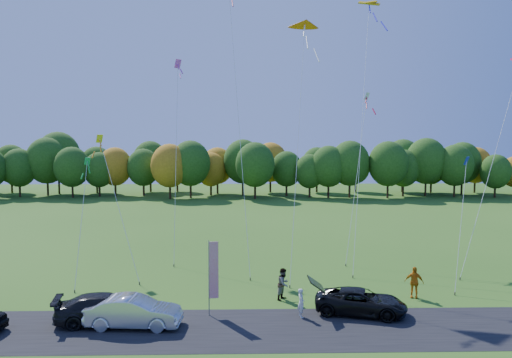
{
  "coord_description": "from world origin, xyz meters",
  "views": [
    {
      "loc": [
        -0.84,
        -29.1,
        9.83
      ],
      "look_at": [
        0.0,
        6.0,
        7.0
      ],
      "focal_mm": 35.0,
      "sensor_mm": 36.0,
      "label": 1
    }
  ],
  "objects_px": {
    "black_suv": "(361,302)",
    "silver_sedan": "(134,312)",
    "feather_flag": "(213,269)",
    "person_east": "(414,282)"
  },
  "relations": [
    {
      "from": "silver_sedan",
      "to": "person_east",
      "type": "height_order",
      "value": "person_east"
    },
    {
      "from": "silver_sedan",
      "to": "person_east",
      "type": "distance_m",
      "value": 16.89
    },
    {
      "from": "silver_sedan",
      "to": "feather_flag",
      "type": "distance_m",
      "value": 4.71
    },
    {
      "from": "person_east",
      "to": "feather_flag",
      "type": "xyz_separation_m",
      "value": [
        -12.27,
        -2.78,
        1.64
      ]
    },
    {
      "from": "black_suv",
      "to": "feather_flag",
      "type": "height_order",
      "value": "feather_flag"
    },
    {
      "from": "black_suv",
      "to": "feather_flag",
      "type": "distance_m",
      "value": 8.52
    },
    {
      "from": "silver_sedan",
      "to": "feather_flag",
      "type": "relative_size",
      "value": 1.16
    },
    {
      "from": "black_suv",
      "to": "silver_sedan",
      "type": "xyz_separation_m",
      "value": [
        -12.33,
        -1.67,
        0.11
      ]
    },
    {
      "from": "silver_sedan",
      "to": "person_east",
      "type": "relative_size",
      "value": 2.54
    },
    {
      "from": "black_suv",
      "to": "feather_flag",
      "type": "bearing_deg",
      "value": 105.83
    }
  ]
}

